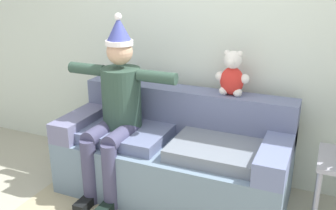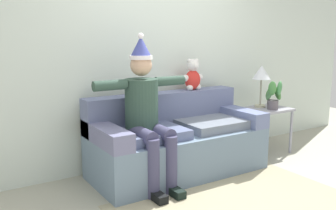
{
  "view_description": "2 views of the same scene",
  "coord_description": "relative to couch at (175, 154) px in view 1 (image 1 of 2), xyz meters",
  "views": [
    {
      "loc": [
        1.14,
        -1.7,
        1.86
      ],
      "look_at": [
        -0.0,
        0.9,
        0.86
      ],
      "focal_mm": 40.27,
      "sensor_mm": 36.0,
      "label": 1
    },
    {
      "loc": [
        -2.22,
        -2.3,
        1.52
      ],
      "look_at": [
        -0.26,
        0.8,
        0.84
      ],
      "focal_mm": 39.41,
      "sensor_mm": 36.0,
      "label": 2
    }
  ],
  "objects": [
    {
      "name": "back_wall",
      "position": [
        0.0,
        0.51,
        1.0
      ],
      "size": [
        7.0,
        0.1,
        2.7
      ],
      "primitive_type": "cube",
      "color": "silver",
      "rests_on": "ground_plane"
    },
    {
      "name": "person_seated",
      "position": [
        -0.47,
        -0.16,
        0.44
      ],
      "size": [
        1.02,
        0.77,
        1.56
      ],
      "color": "#2E473B",
      "rests_on": "ground_plane"
    },
    {
      "name": "teddy_bear",
      "position": [
        0.41,
        0.26,
        0.7
      ],
      "size": [
        0.29,
        0.17,
        0.38
      ],
      "color": "red",
      "rests_on": "couch"
    },
    {
      "name": "couch",
      "position": [
        0.0,
        0.0,
        0.0
      ],
      "size": [
        1.95,
        0.86,
        0.88
      ],
      "color": "slate",
      "rests_on": "ground_plane"
    }
  ]
}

